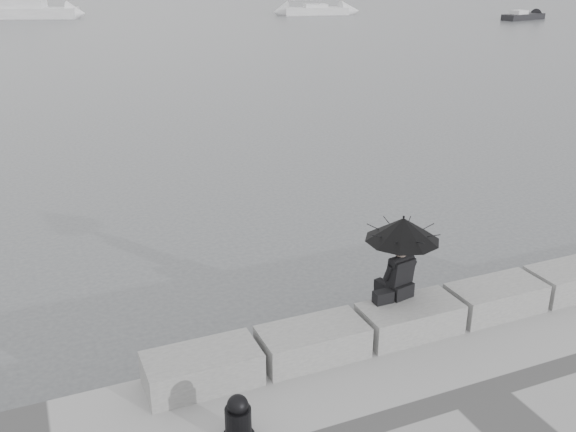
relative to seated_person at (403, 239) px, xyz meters
name	(u,v)px	position (x,y,z in m)	size (l,w,h in m)	color
ground	(392,345)	(0.01, 0.11, -2.01)	(360.00, 360.00, 0.00)	#4A4C4F
stone_block_far_left	(202,369)	(-3.39, -0.34, -1.26)	(1.60, 0.80, 0.50)	slate
stone_block_left	(313,342)	(-1.69, -0.34, -1.26)	(1.60, 0.80, 0.50)	slate
stone_block_centre	(410,319)	(0.01, -0.34, -1.26)	(1.60, 0.80, 0.50)	slate
stone_block_right	(495,298)	(1.71, -0.34, -1.26)	(1.60, 0.80, 0.50)	slate
stone_block_far_right	(572,280)	(3.41, -0.34, -1.26)	(1.60, 0.80, 0.50)	slate
seated_person	(403,239)	(0.00, 0.00, 0.00)	(1.18, 1.18, 1.39)	black
bag	(383,297)	(-0.35, -0.10, -0.91)	(0.31, 0.18, 0.20)	black
mooring_bollard	(238,421)	(-3.29, -1.60, -1.23)	(0.41, 0.41, 0.65)	black
sailboat_right	(316,10)	(28.06, 62.34, -1.48)	(7.68, 3.85, 12.90)	white
motor_cruiser	(32,10)	(-2.28, 69.86, -1.11)	(9.80, 5.78, 4.50)	white
small_motorboat	(523,17)	(45.56, 47.78, -1.69)	(5.53, 2.61, 1.10)	black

